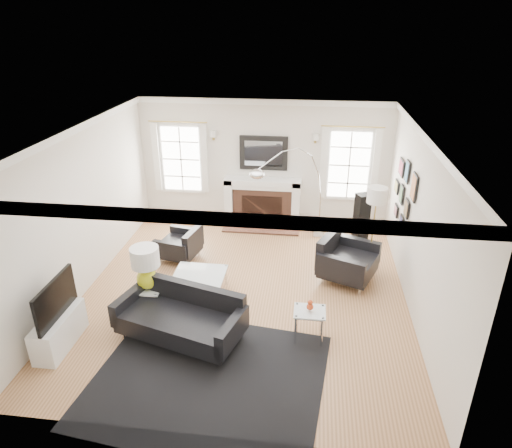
# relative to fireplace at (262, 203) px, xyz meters

# --- Properties ---
(floor) EXTENTS (6.00, 6.00, 0.00)m
(floor) POSITION_rel_fireplace_xyz_m (0.00, -2.79, -0.54)
(floor) COLOR #93613D
(floor) RESTS_ON ground
(back_wall) EXTENTS (5.50, 0.04, 2.80)m
(back_wall) POSITION_rel_fireplace_xyz_m (0.00, 0.21, 0.86)
(back_wall) COLOR silver
(back_wall) RESTS_ON floor
(front_wall) EXTENTS (5.50, 0.04, 2.80)m
(front_wall) POSITION_rel_fireplace_xyz_m (0.00, -5.79, 0.86)
(front_wall) COLOR silver
(front_wall) RESTS_ON floor
(left_wall) EXTENTS (0.04, 6.00, 2.80)m
(left_wall) POSITION_rel_fireplace_xyz_m (-2.75, -2.79, 0.86)
(left_wall) COLOR silver
(left_wall) RESTS_ON floor
(right_wall) EXTENTS (0.04, 6.00, 2.80)m
(right_wall) POSITION_rel_fireplace_xyz_m (2.75, -2.79, 0.86)
(right_wall) COLOR silver
(right_wall) RESTS_ON floor
(ceiling) EXTENTS (5.50, 6.00, 0.02)m
(ceiling) POSITION_rel_fireplace_xyz_m (0.00, -2.79, 2.26)
(ceiling) COLOR white
(ceiling) RESTS_ON back_wall
(crown_molding) EXTENTS (5.50, 6.00, 0.12)m
(crown_molding) POSITION_rel_fireplace_xyz_m (0.00, -2.79, 2.20)
(crown_molding) COLOR white
(crown_molding) RESTS_ON back_wall
(fireplace) EXTENTS (1.70, 0.69, 1.11)m
(fireplace) POSITION_rel_fireplace_xyz_m (0.00, 0.00, 0.00)
(fireplace) COLOR white
(fireplace) RESTS_ON floor
(mantel_mirror) EXTENTS (1.05, 0.07, 0.75)m
(mantel_mirror) POSITION_rel_fireplace_xyz_m (0.00, 0.16, 1.11)
(mantel_mirror) COLOR black
(mantel_mirror) RESTS_ON back_wall
(window_left) EXTENTS (1.24, 0.15, 1.62)m
(window_left) POSITION_rel_fireplace_xyz_m (-1.85, 0.16, 0.92)
(window_left) COLOR white
(window_left) RESTS_ON back_wall
(window_right) EXTENTS (1.24, 0.15, 1.62)m
(window_right) POSITION_rel_fireplace_xyz_m (1.85, 0.16, 0.92)
(window_right) COLOR white
(window_right) RESTS_ON back_wall
(gallery_wall) EXTENTS (0.04, 1.73, 1.29)m
(gallery_wall) POSITION_rel_fireplace_xyz_m (2.72, -1.50, 0.99)
(gallery_wall) COLOR black
(gallery_wall) RESTS_ON right_wall
(tv_unit) EXTENTS (0.35, 1.00, 1.09)m
(tv_unit) POSITION_rel_fireplace_xyz_m (-2.44, -4.49, -0.21)
(tv_unit) COLOR white
(tv_unit) RESTS_ON floor
(area_rug) EXTENTS (3.27, 2.84, 0.01)m
(area_rug) POSITION_rel_fireplace_xyz_m (-0.17, -4.91, -0.54)
(area_rug) COLOR black
(area_rug) RESTS_ON floor
(sofa) EXTENTS (2.03, 1.34, 0.61)m
(sofa) POSITION_rel_fireplace_xyz_m (-0.74, -4.06, -0.21)
(sofa) COLOR black
(sofa) RESTS_ON floor
(armchair_left) EXTENTS (0.87, 0.93, 0.54)m
(armchair_left) POSITION_rel_fireplace_xyz_m (-1.39, -1.76, -0.24)
(armchair_left) COLOR black
(armchair_left) RESTS_ON floor
(armchair_right) EXTENTS (1.20, 1.27, 0.68)m
(armchair_right) POSITION_rel_fireplace_xyz_m (1.73, -2.12, -0.16)
(armchair_right) COLOR black
(armchair_right) RESTS_ON floor
(coffee_table) EXTENTS (0.87, 0.87, 0.39)m
(coffee_table) POSITION_rel_fireplace_xyz_m (-0.75, -2.98, -0.19)
(coffee_table) COLOR silver
(coffee_table) RESTS_ON floor
(side_table_left) EXTENTS (0.43, 0.43, 0.47)m
(side_table_left) POSITION_rel_fireplace_xyz_m (-1.42, -3.56, -0.17)
(side_table_left) COLOR silver
(side_table_left) RESTS_ON floor
(nesting_table) EXTENTS (0.46, 0.38, 0.50)m
(nesting_table) POSITION_rel_fireplace_xyz_m (1.13, -3.91, -0.15)
(nesting_table) COLOR silver
(nesting_table) RESTS_ON floor
(gourd_lamp) EXTENTS (0.44, 0.44, 0.71)m
(gourd_lamp) POSITION_rel_fireplace_xyz_m (-1.42, -3.56, 0.34)
(gourd_lamp) COLOR #D0D71A
(gourd_lamp) RESTS_ON side_table_left
(orange_vase) EXTENTS (0.10, 0.10, 0.16)m
(orange_vase) POSITION_rel_fireplace_xyz_m (1.13, -3.91, 0.05)
(orange_vase) COLOR #C74119
(orange_vase) RESTS_ON nesting_table
(arc_floor_lamp) EXTENTS (1.50, 1.39, 2.12)m
(arc_floor_lamp) POSITION_rel_fireplace_xyz_m (0.66, -0.81, 0.60)
(arc_floor_lamp) COLOR silver
(arc_floor_lamp) RESTS_ON floor
(stick_floor_lamp) EXTENTS (0.34, 0.34, 1.70)m
(stick_floor_lamp) POSITION_rel_fireplace_xyz_m (2.20, -1.85, 0.93)
(stick_floor_lamp) COLOR #B3933E
(stick_floor_lamp) RESTS_ON floor
(speaker_tower) EXTENTS (0.33, 0.33, 1.23)m
(speaker_tower) POSITION_rel_fireplace_xyz_m (2.08, -0.99, 0.07)
(speaker_tower) COLOR black
(speaker_tower) RESTS_ON floor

